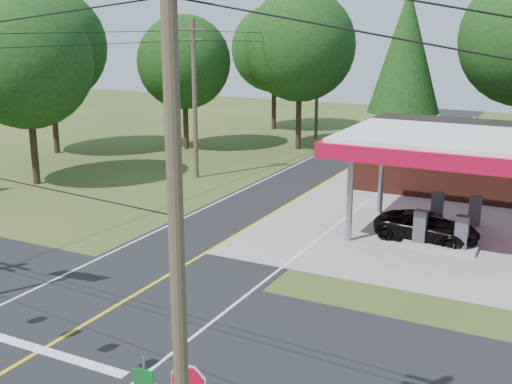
% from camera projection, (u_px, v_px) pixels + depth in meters
% --- Properties ---
extents(ground, '(120.00, 120.00, 0.00)m').
position_uv_depth(ground, '(117.00, 306.00, 22.81)').
color(ground, '#334A1A').
rests_on(ground, ground).
extents(main_highway, '(8.00, 120.00, 0.02)m').
position_uv_depth(main_highway, '(116.00, 306.00, 22.81)').
color(main_highway, black).
rests_on(main_highway, ground).
extents(cross_road, '(70.00, 7.00, 0.02)m').
position_uv_depth(cross_road, '(116.00, 306.00, 22.81)').
color(cross_road, black).
rests_on(cross_road, ground).
extents(lane_center_yellow, '(0.15, 110.00, 0.00)m').
position_uv_depth(lane_center_yellow, '(116.00, 305.00, 22.81)').
color(lane_center_yellow, yellow).
rests_on(lane_center_yellow, main_highway).
extents(gas_canopy, '(10.60, 7.40, 4.88)m').
position_uv_depth(gas_canopy, '(454.00, 148.00, 28.94)').
color(gas_canopy, gray).
rests_on(gas_canopy, ground).
extents(convenience_store, '(16.40, 7.55, 3.80)m').
position_uv_depth(convenience_store, '(501.00, 161.00, 37.69)').
color(convenience_store, '#5C251A').
rests_on(convenience_store, ground).
extents(utility_pole_near_right, '(1.80, 0.30, 11.50)m').
position_uv_depth(utility_pole_near_right, '(176.00, 233.00, 11.96)').
color(utility_pole_near_right, '#473828').
rests_on(utility_pole_near_right, ground).
extents(utility_pole_far_left, '(1.80, 0.30, 10.00)m').
position_uv_depth(utility_pole_far_left, '(195.00, 97.00, 40.49)').
color(utility_pole_far_left, '#473828').
rests_on(utility_pole_far_left, ground).
extents(utility_pole_north, '(0.30, 0.30, 9.50)m').
position_uv_depth(utility_pole_north, '(317.00, 84.00, 54.58)').
color(utility_pole_north, '#473828').
rests_on(utility_pole_north, ground).
extents(treeline_backdrop, '(70.27, 51.59, 13.30)m').
position_uv_depth(treeline_backdrop, '(360.00, 59.00, 41.19)').
color(treeline_backdrop, '#332316').
rests_on(treeline_backdrop, ground).
extents(suv_car, '(5.13, 5.13, 1.31)m').
position_uv_depth(suv_car, '(427.00, 228.00, 29.45)').
color(suv_car, black).
rests_on(suv_car, ground).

